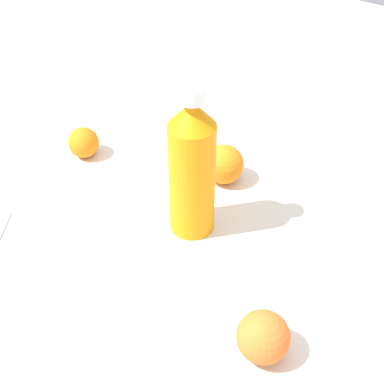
{
  "coord_description": "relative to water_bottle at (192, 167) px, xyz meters",
  "views": [
    {
      "loc": [
        -0.42,
        0.63,
        0.68
      ],
      "look_at": [
        -0.01,
        0.04,
        0.08
      ],
      "focal_mm": 50.44,
      "sensor_mm": 36.0,
      "label": 1
    }
  ],
  "objects": [
    {
      "name": "orange_1",
      "position": [
        -0.23,
        0.16,
        -0.09
      ],
      "size": [
        0.08,
        0.08,
        0.08
      ],
      "primitive_type": "sphere",
      "color": "orange",
      "rests_on": "ground_plane"
    },
    {
      "name": "orange_0",
      "position": [
        0.02,
        -0.15,
        -0.09
      ],
      "size": [
        0.08,
        0.08,
        0.08
      ],
      "primitive_type": "sphere",
      "color": "orange",
      "rests_on": "ground_plane"
    },
    {
      "name": "ground_plane",
      "position": [
        0.01,
        -0.04,
        -0.13
      ],
      "size": [
        2.4,
        2.4,
        0.0
      ],
      "primitive_type": "plane",
      "color": "silver"
    },
    {
      "name": "orange_2",
      "position": [
        0.31,
        -0.05,
        -0.1
      ],
      "size": [
        0.06,
        0.06,
        0.06
      ],
      "primitive_type": "sphere",
      "color": "orange",
      "rests_on": "ground_plane"
    },
    {
      "name": "water_bottle",
      "position": [
        0.0,
        0.0,
        0.0
      ],
      "size": [
        0.08,
        0.08,
        0.28
      ],
      "rotation": [
        0.0,
        0.0,
        2.96
      ],
      "color": "orange",
      "rests_on": "ground_plane"
    }
  ]
}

